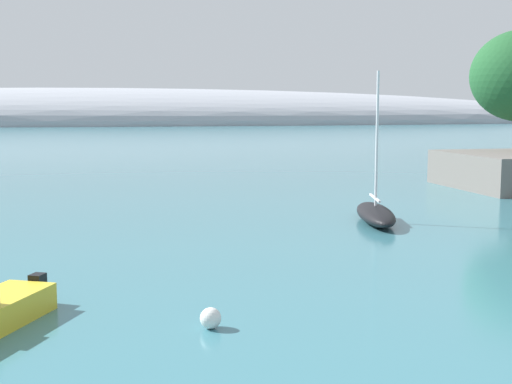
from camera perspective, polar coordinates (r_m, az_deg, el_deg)
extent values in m
ellipsoid|color=#999EA8|center=(245.68, -12.85, 5.43)|extent=(381.97, 73.64, 24.47)
ellipsoid|color=black|center=(34.78, 9.72, -1.79)|extent=(2.99, 6.63, 0.84)
cylinder|color=silver|center=(34.42, 9.84, 4.29)|extent=(0.13, 0.13, 6.54)
cube|color=silver|center=(34.96, 9.67, -0.47)|extent=(0.73, 2.85, 0.10)
cube|color=black|center=(21.14, -17.39, -7.28)|extent=(0.52, 0.55, 0.66)
sphere|color=silver|center=(18.14, -3.73, -10.24)|extent=(0.55, 0.55, 0.55)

